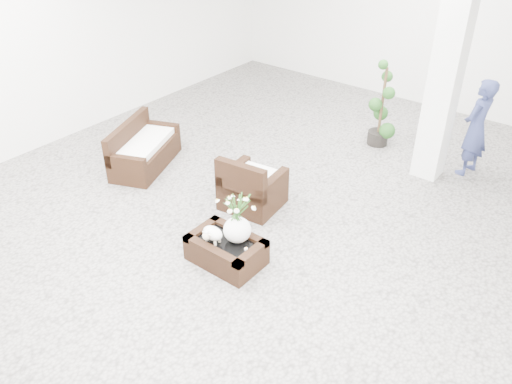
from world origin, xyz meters
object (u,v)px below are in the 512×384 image
Objects in this scene: coffee_table at (226,251)px; armchair at (253,181)px; loveseat at (144,146)px; topiary at (382,104)px.

armchair is (-0.52, 1.19, 0.26)m from coffee_table.
loveseat is at bearing 158.53° from coffee_table.
coffee_table is 1.32m from armchair.
armchair is 2.10m from loveseat.
topiary is at bearing -62.81° from loveseat.
loveseat is (-2.62, 1.03, 0.21)m from coffee_table.
loveseat is (-2.10, -0.16, -0.05)m from armchair.
loveseat is at bearing -2.32° from armchair.
topiary is at bearing -106.62° from armchair.
armchair is 0.56× the size of topiary.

